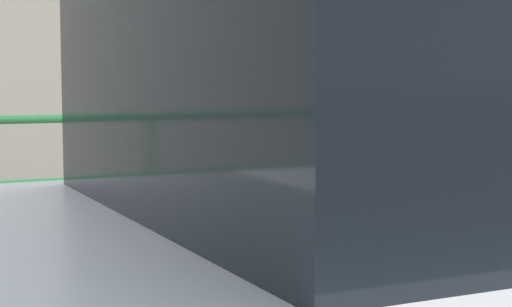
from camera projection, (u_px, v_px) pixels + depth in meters
parking_meter at (188, 129)px, 3.40m from camera, size 0.18×0.19×1.52m
pedestrian_at_meter at (274, 165)px, 3.84m from camera, size 0.56×0.68×1.62m
parked_sedan_white at (481, 283)px, 2.33m from camera, size 4.64×1.90×1.76m
background_railing at (89, 153)px, 6.13m from camera, size 24.06×0.06×1.05m
backdrop_wall at (24, 94)px, 8.89m from camera, size 32.00×0.50×2.56m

